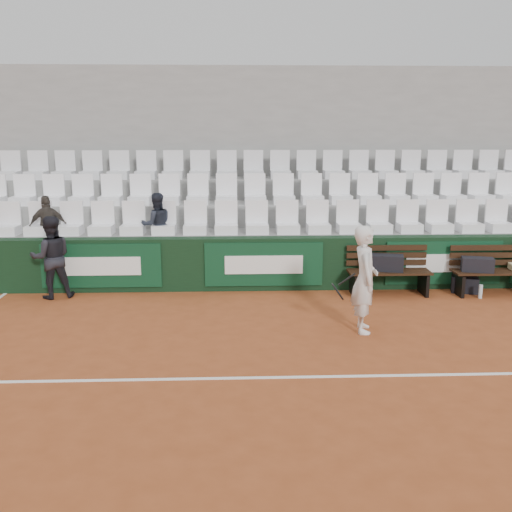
{
  "coord_description": "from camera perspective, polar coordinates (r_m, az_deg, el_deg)",
  "views": [
    {
      "loc": [
        -0.74,
        -6.48,
        2.97
      ],
      "look_at": [
        -0.4,
        2.4,
        1.0
      ],
      "focal_mm": 40.0,
      "sensor_mm": 36.0,
      "label": 1
    }
  ],
  "objects": [
    {
      "name": "ground",
      "position": [
        7.17,
        4.02,
        -12.02
      ],
      "size": [
        80.0,
        80.0,
        0.0
      ],
      "primitive_type": "plane",
      "color": "#9E4A23",
      "rests_on": "ground"
    },
    {
      "name": "court_baseline",
      "position": [
        7.17,
        4.02,
        -11.99
      ],
      "size": [
        18.0,
        0.06,
        0.01
      ],
      "primitive_type": "cube",
      "color": "white",
      "rests_on": "ground"
    },
    {
      "name": "back_barrier",
      "position": [
        10.79,
        2.16,
        -0.73
      ],
      "size": [
        18.0,
        0.34,
        1.0
      ],
      "color": "black",
      "rests_on": "ground"
    },
    {
      "name": "grandstand_tier_front",
      "position": [
        11.4,
        1.58,
        -0.01
      ],
      "size": [
        18.0,
        0.95,
        1.0
      ],
      "primitive_type": "cube",
      "color": "gray",
      "rests_on": "ground"
    },
    {
      "name": "grandstand_tier_mid",
      "position": [
        12.29,
        1.29,
        1.97
      ],
      "size": [
        18.0,
        0.95,
        1.45
      ],
      "primitive_type": "cube",
      "color": "#989895",
      "rests_on": "ground"
    },
    {
      "name": "grandstand_tier_back",
      "position": [
        13.18,
        1.05,
        3.69
      ],
      "size": [
        18.0,
        0.95,
        1.9
      ],
      "primitive_type": "cube",
      "color": "gray",
      "rests_on": "ground"
    },
    {
      "name": "grandstand_rear_wall",
      "position": [
        13.67,
        0.92,
        9.28
      ],
      "size": [
        18.0,
        0.3,
        4.4
      ],
      "primitive_type": "cube",
      "color": "gray",
      "rests_on": "ground"
    },
    {
      "name": "seat_row_front",
      "position": [
        11.08,
        1.66,
        3.91
      ],
      "size": [
        11.9,
        0.44,
        0.63
      ],
      "primitive_type": "cube",
      "color": "white",
      "rests_on": "grandstand_tier_front"
    },
    {
      "name": "seat_row_mid",
      "position": [
        11.97,
        1.37,
        6.72
      ],
      "size": [
        11.9,
        0.44,
        0.63
      ],
      "primitive_type": "cube",
      "color": "white",
      "rests_on": "grandstand_tier_mid"
    },
    {
      "name": "seat_row_back",
      "position": [
        12.88,
        1.11,
        9.14
      ],
      "size": [
        11.9,
        0.44,
        0.63
      ],
      "primitive_type": "cube",
      "color": "silver",
      "rests_on": "grandstand_tier_back"
    },
    {
      "name": "bench_left",
      "position": [
        10.76,
        13.12,
        -2.61
      ],
      "size": [
        1.5,
        0.56,
        0.45
      ],
      "primitive_type": "cube",
      "color": "black",
      "rests_on": "ground"
    },
    {
      "name": "bench_right",
      "position": [
        11.36,
        22.62,
        -2.46
      ],
      "size": [
        1.5,
        0.56,
        0.45
      ],
      "primitive_type": "cube",
      "color": "black",
      "rests_on": "ground"
    },
    {
      "name": "sports_bag_left",
      "position": [
        10.68,
        12.69,
        -0.66
      ],
      "size": [
        0.73,
        0.43,
        0.29
      ],
      "primitive_type": "cube",
      "rotation": [
        0.0,
        0.0,
        -0.22
      ],
      "color": "black",
      "rests_on": "bench_left"
    },
    {
      "name": "sports_bag_right",
      "position": [
        11.11,
        21.26,
        -0.8
      ],
      "size": [
        0.6,
        0.39,
        0.26
      ],
      "primitive_type": "cube",
      "rotation": [
        0.0,
        0.0,
        -0.26
      ],
      "color": "black",
      "rests_on": "bench_right"
    },
    {
      "name": "sports_bag_ground",
      "position": [
        11.34,
        20.14,
        -2.71
      ],
      "size": [
        0.54,
        0.42,
        0.29
      ],
      "primitive_type": "cube",
      "rotation": [
        0.0,
        0.0,
        -0.3
      ],
      "color": "black",
      "rests_on": "ground"
    },
    {
      "name": "water_bottle_near",
      "position": [
        10.82,
        11.43,
        -3.06
      ],
      "size": [
        0.06,
        0.06,
        0.23
      ],
      "primitive_type": "cylinder",
      "color": "silver",
      "rests_on": "ground"
    },
    {
      "name": "water_bottle_far",
      "position": [
        11.05,
        21.54,
        -3.32
      ],
      "size": [
        0.07,
        0.07,
        0.25
      ],
      "primitive_type": "cylinder",
      "color": "silver",
      "rests_on": "ground"
    },
    {
      "name": "tennis_player",
      "position": [
        8.61,
        10.8,
        -2.3
      ],
      "size": [
        0.71,
        0.62,
        1.61
      ],
      "color": "silver",
      "rests_on": "ground"
    },
    {
      "name": "ball_kid",
      "position": [
        10.81,
        -19.79,
        -0.13
      ],
      "size": [
        0.87,
        0.78,
        1.49
      ],
      "primitive_type": "imported",
      "rotation": [
        0.0,
        0.0,
        3.49
      ],
      "color": "black",
      "rests_on": "ground"
    },
    {
      "name": "spectator_b",
      "position": [
        11.63,
        -20.24,
        4.97
      ],
      "size": [
        0.76,
        0.52,
        1.2
      ],
      "primitive_type": "imported",
      "rotation": [
        0.0,
        0.0,
        3.51
      ],
      "color": "#37322C",
      "rests_on": "grandstand_tier_front"
    },
    {
      "name": "spectator_c",
      "position": [
        11.17,
        -9.98,
        5.38
      ],
      "size": [
        0.71,
        0.63,
        1.24
      ],
      "primitive_type": "imported",
      "rotation": [
        0.0,
        0.0,
        3.44
      ],
      "color": "#1F232F",
      "rests_on": "grandstand_tier_front"
    }
  ]
}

